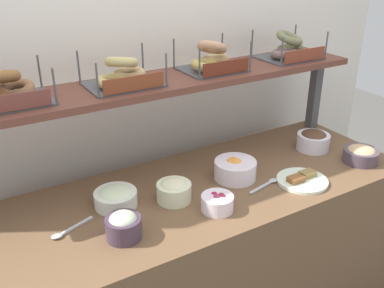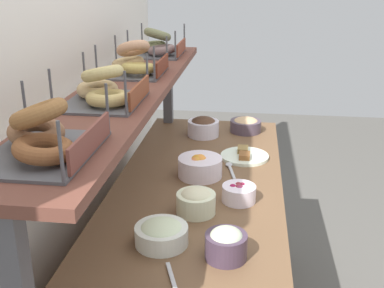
{
  "view_description": "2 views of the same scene",
  "coord_description": "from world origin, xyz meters",
  "px_view_note": "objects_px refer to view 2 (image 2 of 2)",
  "views": [
    {
      "loc": [
        -0.88,
        -1.38,
        1.83
      ],
      "look_at": [
        -0.02,
        0.06,
        1.04
      ],
      "focal_mm": 40.57,
      "sensor_mm": 36.0,
      "label": 1
    },
    {
      "loc": [
        -1.71,
        -0.21,
        1.71
      ],
      "look_at": [
        0.08,
        0.02,
        1.03
      ],
      "focal_mm": 44.72,
      "sensor_mm": 36.0,
      "label": 2
    }
  ],
  "objects_px": {
    "bagel_basket_poppy": "(158,46)",
    "bowl_potato_salad": "(196,201)",
    "bowl_beet_salad": "(239,193)",
    "bowl_tuna_salad": "(226,243)",
    "bowl_chocolate_spread": "(203,126)",
    "serving_plate_white": "(244,156)",
    "bowl_fruit_salad": "(199,166)",
    "serving_spoon_near_plate": "(174,287)",
    "bowl_hummus": "(246,125)",
    "serving_spoon_by_edge": "(230,168)",
    "bagel_basket_sesame": "(134,62)",
    "bagel_basket_cinnamon_raisin": "(42,136)",
    "bowl_scallion_spread": "(161,233)",
    "bagel_basket_plain": "(104,90)"
  },
  "relations": [
    {
      "from": "bowl_hummus",
      "to": "bagel_basket_poppy",
      "type": "relative_size",
      "value": 0.55
    },
    {
      "from": "bowl_hummus",
      "to": "bowl_potato_salad",
      "type": "xyz_separation_m",
      "value": [
        -0.95,
        0.16,
        0.01
      ]
    },
    {
      "from": "serving_spoon_near_plate",
      "to": "bagel_basket_poppy",
      "type": "xyz_separation_m",
      "value": [
        1.29,
        0.29,
        0.47
      ]
    },
    {
      "from": "bowl_hummus",
      "to": "serving_spoon_by_edge",
      "type": "xyz_separation_m",
      "value": [
        -0.54,
        0.05,
        -0.03
      ]
    },
    {
      "from": "bowl_chocolate_spread",
      "to": "bagel_basket_cinnamon_raisin",
      "type": "relative_size",
      "value": 0.5
    },
    {
      "from": "serving_plate_white",
      "to": "serving_spoon_near_plate",
      "type": "relative_size",
      "value": 1.3
    },
    {
      "from": "bowl_potato_salad",
      "to": "bowl_scallion_spread",
      "type": "height_order",
      "value": "bowl_potato_salad"
    },
    {
      "from": "bowl_beet_salad",
      "to": "bowl_potato_salad",
      "type": "relative_size",
      "value": 0.9
    },
    {
      "from": "bowl_chocolate_spread",
      "to": "bowl_fruit_salad",
      "type": "bearing_deg",
      "value": -175.96
    },
    {
      "from": "bowl_tuna_salad",
      "to": "bagel_basket_plain",
      "type": "height_order",
      "value": "bagel_basket_plain"
    },
    {
      "from": "bowl_potato_salad",
      "to": "bagel_basket_cinnamon_raisin",
      "type": "xyz_separation_m",
      "value": [
        -0.54,
        0.3,
        0.43
      ]
    },
    {
      "from": "serving_plate_white",
      "to": "serving_spoon_near_plate",
      "type": "xyz_separation_m",
      "value": [
        -1.02,
        0.17,
        -0.0
      ]
    },
    {
      "from": "bowl_tuna_salad",
      "to": "bagel_basket_sesame",
      "type": "distance_m",
      "value": 0.89
    },
    {
      "from": "bowl_tuna_salad",
      "to": "bagel_basket_cinnamon_raisin",
      "type": "height_order",
      "value": "bagel_basket_cinnamon_raisin"
    },
    {
      "from": "bowl_beet_salad",
      "to": "bowl_tuna_salad",
      "type": "relative_size",
      "value": 0.99
    },
    {
      "from": "serving_spoon_near_plate",
      "to": "bagel_basket_sesame",
      "type": "bearing_deg",
      "value": 19.87
    },
    {
      "from": "bowl_beet_salad",
      "to": "serving_spoon_near_plate",
      "type": "bearing_deg",
      "value": 164.35
    },
    {
      "from": "bagel_basket_poppy",
      "to": "bowl_fruit_salad",
      "type": "bearing_deg",
      "value": -152.45
    },
    {
      "from": "bagel_basket_cinnamon_raisin",
      "to": "bagel_basket_sesame",
      "type": "bearing_deg",
      "value": 0.15
    },
    {
      "from": "bowl_fruit_salad",
      "to": "bowl_chocolate_spread",
      "type": "relative_size",
      "value": 1.14
    },
    {
      "from": "bagel_basket_plain",
      "to": "bowl_scallion_spread",
      "type": "bearing_deg",
      "value": -125.23
    },
    {
      "from": "bagel_basket_poppy",
      "to": "bowl_scallion_spread",
      "type": "bearing_deg",
      "value": -168.85
    },
    {
      "from": "bowl_chocolate_spread",
      "to": "serving_plate_white",
      "type": "distance_m",
      "value": 0.37
    },
    {
      "from": "bagel_basket_poppy",
      "to": "bowl_potato_salad",
      "type": "bearing_deg",
      "value": -160.63
    },
    {
      "from": "bowl_fruit_salad",
      "to": "bagel_basket_cinnamon_raisin",
      "type": "bearing_deg",
      "value": 162.43
    },
    {
      "from": "bowl_tuna_salad",
      "to": "serving_spoon_near_plate",
      "type": "relative_size",
      "value": 0.76
    },
    {
      "from": "bagel_basket_plain",
      "to": "bagel_basket_poppy",
      "type": "height_order",
      "value": "bagel_basket_poppy"
    },
    {
      "from": "bowl_hummus",
      "to": "bowl_scallion_spread",
      "type": "xyz_separation_m",
      "value": [
        -1.17,
        0.24,
        -0.0
      ]
    },
    {
      "from": "bowl_beet_salad",
      "to": "bagel_basket_plain",
      "type": "distance_m",
      "value": 0.66
    },
    {
      "from": "bowl_hummus",
      "to": "bowl_chocolate_spread",
      "type": "xyz_separation_m",
      "value": [
        -0.1,
        0.22,
        0.01
      ]
    },
    {
      "from": "bagel_basket_plain",
      "to": "bowl_hummus",
      "type": "bearing_deg",
      "value": -23.84
    },
    {
      "from": "bowl_beet_salad",
      "to": "bowl_tuna_salad",
      "type": "distance_m",
      "value": 0.39
    },
    {
      "from": "bagel_basket_sesame",
      "to": "bowl_fruit_salad",
      "type": "bearing_deg",
      "value": -99.8
    },
    {
      "from": "bowl_beet_salad",
      "to": "bowl_hummus",
      "type": "height_order",
      "value": "bowl_hummus"
    },
    {
      "from": "bowl_tuna_salad",
      "to": "bowl_hummus",
      "type": "height_order",
      "value": "bowl_tuna_salad"
    },
    {
      "from": "bowl_fruit_salad",
      "to": "bowl_potato_salad",
      "type": "xyz_separation_m",
      "value": [
        -0.33,
        -0.03,
        0.0
      ]
    },
    {
      "from": "bowl_chocolate_spread",
      "to": "bagel_basket_sesame",
      "type": "height_order",
      "value": "bagel_basket_sesame"
    },
    {
      "from": "bowl_tuna_salad",
      "to": "bowl_chocolate_spread",
      "type": "bearing_deg",
      "value": 9.63
    },
    {
      "from": "bagel_basket_sesame",
      "to": "bowl_scallion_spread",
      "type": "bearing_deg",
      "value": -159.92
    },
    {
      "from": "bowl_beet_salad",
      "to": "serving_spoon_near_plate",
      "type": "distance_m",
      "value": 0.59
    },
    {
      "from": "bowl_fruit_salad",
      "to": "bagel_basket_poppy",
      "type": "relative_size",
      "value": 0.62
    },
    {
      "from": "serving_plate_white",
      "to": "bagel_basket_sesame",
      "type": "relative_size",
      "value": 0.8
    },
    {
      "from": "serving_spoon_by_edge",
      "to": "serving_plate_white",
      "type": "bearing_deg",
      "value": -21.59
    },
    {
      "from": "bowl_hummus",
      "to": "bagel_basket_poppy",
      "type": "height_order",
      "value": "bagel_basket_poppy"
    },
    {
      "from": "serving_spoon_by_edge",
      "to": "bagel_basket_poppy",
      "type": "distance_m",
      "value": 0.75
    },
    {
      "from": "bowl_fruit_salad",
      "to": "serving_spoon_near_plate",
      "type": "relative_size",
      "value": 1.09
    },
    {
      "from": "serving_spoon_near_plate",
      "to": "serving_spoon_by_edge",
      "type": "relative_size",
      "value": 0.97
    },
    {
      "from": "bagel_basket_cinnamon_raisin",
      "to": "bagel_basket_sesame",
      "type": "xyz_separation_m",
      "value": [
        0.92,
        0.0,
        0.0
      ]
    },
    {
      "from": "bagel_basket_plain",
      "to": "serving_spoon_by_edge",
      "type": "bearing_deg",
      "value": -39.13
    },
    {
      "from": "serving_plate_white",
      "to": "bagel_basket_plain",
      "type": "relative_size",
      "value": 0.75
    }
  ]
}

